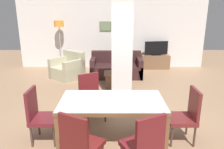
{
  "coord_description": "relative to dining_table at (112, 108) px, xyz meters",
  "views": [
    {
      "loc": [
        -0.0,
        -3.37,
        2.21
      ],
      "look_at": [
        0.0,
        0.99,
        0.92
      ],
      "focal_mm": 35.0,
      "sensor_mm": 36.0,
      "label": 1
    }
  ],
  "objects": [
    {
      "name": "dining_chair_head_left",
      "position": [
        -1.23,
        0.0,
        -0.11
      ],
      "size": [
        0.46,
        0.46,
        0.96
      ],
      "rotation": [
        0.0,
        0.0,
        -1.57
      ],
      "color": "maroon",
      "rests_on": "ground_plane"
    },
    {
      "name": "dining_chair_far_left",
      "position": [
        -0.43,
        0.83,
        -0.11
      ],
      "size": [
        0.62,
        0.62,
        0.96
      ],
      "rotation": [
        0.0,
        0.0,
        -2.66
      ],
      "color": "maroon",
      "rests_on": "ground_plane"
    },
    {
      "name": "tv_screen",
      "position": [
        1.7,
        4.92,
        0.17
      ],
      "size": [
        0.91,
        0.26,
        0.53
      ],
      "rotation": [
        0.0,
        0.0,
        3.33
      ],
      "color": "black",
      "rests_on": "tv_stand"
    },
    {
      "name": "bottle",
      "position": [
        0.18,
        2.93,
        -0.1
      ],
      "size": [
        0.06,
        0.06,
        0.23
      ],
      "color": "#B2B7BC",
      "rests_on": "coffee_table"
    },
    {
      "name": "armchair",
      "position": [
        -1.48,
        3.7,
        -0.32
      ],
      "size": [
        1.24,
        1.23,
        0.88
      ],
      "rotation": [
        0.0,
        0.0,
        2.46
      ],
      "color": "#BFBB98",
      "rests_on": "ground_plane"
    },
    {
      "name": "dining_chair_head_right",
      "position": [
        1.26,
        0.0,
        -0.11
      ],
      "size": [
        0.46,
        0.46,
        0.96
      ],
      "rotation": [
        0.0,
        0.0,
        1.57
      ],
      "color": "maroon",
      "rests_on": "ground_plane"
    },
    {
      "name": "floor_lamp",
      "position": [
        -1.94,
        4.78,
        0.94
      ],
      "size": [
        0.34,
        0.34,
        1.84
      ],
      "color": "#B7B7BC",
      "rests_on": "ground_plane"
    },
    {
      "name": "dining_chair_near_right",
      "position": [
        0.43,
        -0.85,
        -0.11
      ],
      "size": [
        0.62,
        0.62,
        0.96
      ],
      "rotation": [
        0.0,
        0.0,
        0.47
      ],
      "color": "maroon",
      "rests_on": "ground_plane"
    },
    {
      "name": "coffee_table",
      "position": [
        0.11,
        2.81,
        -0.4
      ],
      "size": [
        0.68,
        0.57,
        0.43
      ],
      "color": "brown",
      "rests_on": "ground_plane"
    },
    {
      "name": "ground_plane",
      "position": [
        0.0,
        0.0,
        -0.62
      ],
      "size": [
        18.0,
        18.0,
        0.0
      ],
      "primitive_type": "plane",
      "color": "#9F7A5A"
    },
    {
      "name": "tv_stand",
      "position": [
        1.7,
        4.92,
        -0.35
      ],
      "size": [
        1.05,
        0.4,
        0.53
      ],
      "color": "brown",
      "rests_on": "ground_plane"
    },
    {
      "name": "dining_table",
      "position": [
        0.0,
        0.0,
        0.0
      ],
      "size": [
        1.75,
        0.95,
        0.77
      ],
      "color": "brown",
      "rests_on": "ground_plane"
    },
    {
      "name": "sofa",
      "position": [
        0.15,
        3.88,
        -0.33
      ],
      "size": [
        1.73,
        0.9,
        0.83
      ],
      "rotation": [
        0.0,
        0.0,
        3.14
      ],
      "color": "#381E1F",
      "rests_on": "ground_plane"
    },
    {
      "name": "back_wall",
      "position": [
        -0.0,
        5.2,
        0.73
      ],
      "size": [
        7.2,
        0.09,
        2.7
      ],
      "color": "white",
      "rests_on": "ground_plane"
    },
    {
      "name": "divider_pillar",
      "position": [
        0.24,
        1.8,
        0.73
      ],
      "size": [
        0.49,
        0.31,
        2.7
      ],
      "color": "white",
      "rests_on": "ground_plane"
    },
    {
      "name": "dining_chair_near_left",
      "position": [
        -0.43,
        -0.82,
        -0.11
      ],
      "size": [
        0.62,
        0.62,
        0.96
      ],
      "rotation": [
        0.0,
        0.0,
        -0.48
      ],
      "color": "maroon",
      "rests_on": "ground_plane"
    }
  ]
}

